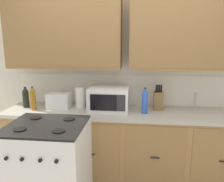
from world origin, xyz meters
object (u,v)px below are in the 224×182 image
bottle_dark (26,97)px  bottle_blue (145,101)px  toaster (59,101)px  bottle_amber (33,98)px  stove_range (49,168)px  paper_towel_roll (80,98)px  knife_block (158,100)px  microwave (109,99)px

bottle_dark → bottle_blue: bottle_blue is taller
toaster → bottle_amber: (-0.29, -0.11, 0.05)m
bottle_blue → bottle_dark: bearing=176.5°
stove_range → bottle_amber: bottle_amber is taller
paper_towel_roll → bottle_dark: 0.70m
knife_block → bottle_dark: (-1.67, -0.09, 0.01)m
microwave → paper_towel_roll: size_ratio=1.85×
toaster → bottle_blue: bottle_blue is taller
knife_block → bottle_amber: (-1.53, -0.19, 0.03)m
bottle_blue → microwave: bearing=168.6°
stove_range → knife_block: knife_block is taller
bottle_amber → knife_block: bearing=7.3°
bottle_blue → knife_block: bearing=46.9°
microwave → knife_block: (0.60, 0.10, -0.02)m
microwave → paper_towel_roll: bearing=171.3°
paper_towel_roll → bottle_blue: (0.81, -0.14, 0.02)m
knife_block → bottle_dark: bearing=-176.8°
bottle_blue → bottle_amber: bearing=-179.6°
bottle_blue → stove_range: bearing=-149.7°
knife_block → bottle_amber: knife_block is taller
stove_range → paper_towel_roll: paper_towel_roll is taller
microwave → knife_block: knife_block is taller
toaster → bottle_dark: size_ratio=1.05×
paper_towel_roll → bottle_blue: bearing=-10.2°
stove_range → bottle_amber: (-0.39, 0.55, 0.58)m
paper_towel_roll → bottle_amber: (-0.55, -0.15, 0.01)m
toaster → paper_towel_roll: (0.26, 0.05, 0.03)m
toaster → bottle_blue: 1.07m
knife_block → stove_range: bearing=-146.7°
bottle_amber → bottle_blue: (1.35, 0.01, 0.01)m
stove_range → toaster: bearing=98.8°
knife_block → paper_towel_roll: size_ratio=1.19×
bottle_amber → bottle_dark: 0.18m
toaster → bottle_dark: bearing=-179.5°
stove_range → knife_block: size_ratio=3.06×
paper_towel_roll → bottle_dark: size_ratio=0.98×
stove_range → knife_block: (1.14, 0.75, 0.55)m
paper_towel_roll → bottle_amber: 0.57m
knife_block → bottle_blue: bearing=-133.1°
stove_range → bottle_dark: (-0.54, 0.66, 0.57)m
bottle_amber → bottle_blue: bottle_blue is taller
bottle_amber → bottle_dark: size_ratio=1.10×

